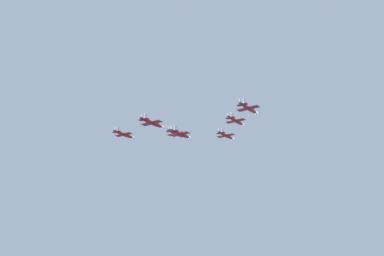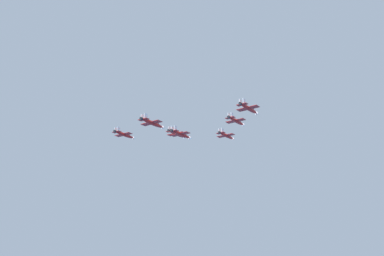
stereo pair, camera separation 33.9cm
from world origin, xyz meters
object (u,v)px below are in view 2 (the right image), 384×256
(jet_lead, at_px, (227,136))
(jet_slot_rear, at_px, (181,134))
(jet_left_wingman, at_px, (177,134))
(jet_right_wingman, at_px, (236,121))
(jet_left_outer, at_px, (124,135))
(jet_right_outer, at_px, (249,108))
(jet_trailing, at_px, (153,123))

(jet_lead, xyz_separation_m, jet_slot_rear, (-20.41, -32.24, -9.42))
(jet_lead, height_order, jet_left_wingman, jet_lead)
(jet_lead, xyz_separation_m, jet_right_wingman, (3.50, -24.80, -1.16))
(jet_lead, height_order, jet_slot_rear, jet_lead)
(jet_slot_rear, bearing_deg, jet_left_wingman, 41.28)
(jet_left_outer, height_order, jet_right_outer, jet_left_outer)
(jet_slot_rear, bearing_deg, jet_right_wingman, -39.45)
(jet_right_outer, bearing_deg, jet_left_wingman, 69.31)
(jet_right_wingman, distance_m, jet_right_outer, 25.31)
(jet_right_wingman, height_order, jet_right_outer, jet_right_wingman)
(jet_left_outer, relative_size, jet_right_outer, 0.99)
(jet_trailing, bearing_deg, jet_right_wingman, -22.19)
(jet_lead, distance_m, jet_slot_rear, 39.31)
(jet_lead, distance_m, jet_left_wingman, 25.07)
(jet_lead, bearing_deg, jet_left_outer, 140.22)
(jet_right_wingman, bearing_deg, jet_lead, 40.68)
(jet_right_wingman, bearing_deg, jet_slot_rear, 139.96)
(jet_right_wingman, distance_m, jet_left_outer, 52.32)
(jet_right_outer, bearing_deg, jet_right_wingman, 41.09)
(jet_slot_rear, relative_size, jet_trailing, 0.98)
(jet_left_wingman, distance_m, jet_right_wingman, 32.44)
(jet_left_wingman, distance_m, jet_left_outer, 25.16)
(jet_left_wingman, distance_m, jet_slot_rear, 26.35)
(jet_left_wingman, xyz_separation_m, jet_right_wingman, (27.41, -17.35, 0.05))
(jet_lead, distance_m, jet_right_wingman, 25.07)
(jet_left_wingman, relative_size, jet_right_outer, 1.02)
(jet_right_outer, height_order, jet_trailing, jet_right_outer)
(jet_left_wingman, bearing_deg, jet_left_outer, 138.80)
(jet_lead, bearing_deg, jet_right_wingman, -139.05)
(jet_left_wingman, relative_size, jet_slot_rear, 1.04)
(jet_slot_rear, bearing_deg, jet_trailing, -179.08)
(jet_right_wingman, bearing_deg, jet_right_outer, -139.32)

